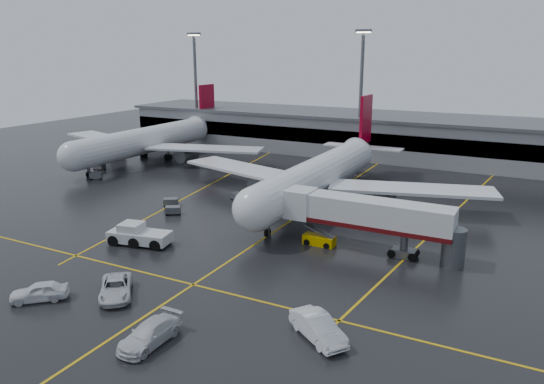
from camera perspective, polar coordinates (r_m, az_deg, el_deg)
The scene contains 22 objects.
ground at distance 67.67m, azimuth 2.29°, elevation -3.08°, with size 220.00×220.00×0.00m, color black.
apron_line_centre at distance 67.66m, azimuth 2.29°, elevation -3.07°, with size 0.25×90.00×0.02m, color gold.
apron_line_stop at distance 50.04m, azimuth -8.72°, elevation -10.11°, with size 60.00×0.25×0.02m, color gold.
apron_line_left at distance 85.62m, azimuth -6.99°, elevation 0.78°, with size 0.25×70.00×0.02m, color gold.
apron_line_right at distance 72.00m, azimuth 18.89°, elevation -2.77°, with size 0.25×70.00×0.02m, color gold.
terminal at distance 110.83m, azimuth 13.03°, elevation 6.10°, with size 122.00×19.00×8.60m.
light_mast_left at distance 123.67m, azimuth -8.46°, elevation 11.98°, with size 3.00×1.20×25.45m.
light_mast_mid at distance 105.43m, azimuth 9.84°, elevation 11.37°, with size 3.00×1.20×25.45m.
main_airliner at distance 75.09m, azimuth 5.49°, elevation 2.06°, with size 48.80×45.60×14.10m.
second_airliner at distance 107.07m, azimuth -13.31°, elevation 5.71°, with size 48.80×45.60×14.10m.
jet_bridge at distance 57.08m, azimuth 10.56°, elevation -2.71°, with size 19.90×3.40×6.05m.
pushback_tractor at distance 60.95m, azimuth -14.60°, elevation -4.69°, with size 7.52×4.30×2.53m.
belt_loader at distance 59.15m, azimuth 5.25°, elevation -5.31°, with size 3.69×1.80×2.31m.
service_van_a at distance 49.09m, azimuth -16.91°, elevation -10.13°, with size 2.68×5.81×1.61m, color silver.
service_van_b at distance 41.20m, azimuth -13.40°, elevation -15.01°, with size 2.33×5.72×1.66m, color silver.
service_van_c at distance 40.86m, azimuth 5.13°, elevation -14.71°, with size 2.00×5.74×1.89m, color silver.
service_van_d at distance 50.72m, azimuth -24.38°, elevation -10.00°, with size 1.97×4.90×1.67m, color white.
baggage_cart_a at distance 70.91m, azimuth -10.92°, elevation -1.95°, with size 2.39×2.16×1.12m.
baggage_cart_b at distance 74.80m, azimuth -11.14°, elevation -1.05°, with size 2.38×2.16×1.12m.
baggage_cart_c at distance 76.32m, azimuth -3.83°, elevation -0.46°, with size 2.37×2.07×1.12m.
baggage_cart_d at distance 101.28m, azimuth -18.57°, elevation 2.72°, with size 2.12×1.49×1.12m.
baggage_cart_e at distance 94.01m, azimuth -18.94°, elevation 1.75°, with size 2.38×2.24×1.12m.
Camera 1 is at (27.25, -58.14, 21.36)m, focal length 33.98 mm.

